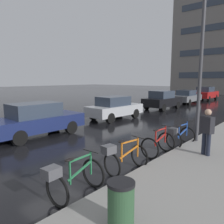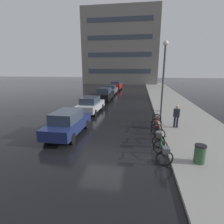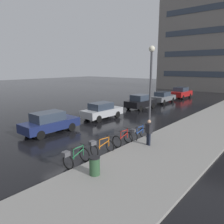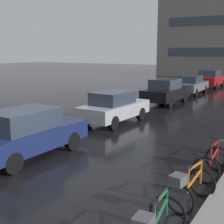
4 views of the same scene
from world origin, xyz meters
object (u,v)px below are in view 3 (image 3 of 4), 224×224
object	(u,v)px
bicycle_second	(100,146)
trash_bin	(95,167)
car_silver	(102,111)
car_grey	(163,97)
bicycle_nearest	(74,157)
pedestrian	(149,132)
car_navy	(50,123)
bicycle_third	(123,139)
car_red	(181,93)
car_black	(141,102)
bicycle_farthest	(137,133)
streetlamp	(151,80)

from	to	relation	value
bicycle_second	trash_bin	bearing A→B (deg)	-52.36
car_silver	car_grey	size ratio (longest dim) A/B	0.96
bicycle_nearest	pedestrian	xyz separation A→B (m)	(1.43, 4.60, 0.47)
bicycle_second	trash_bin	distance (m)	2.49
bicycle_second	car_navy	size ratio (longest dim) A/B	0.35
bicycle_third	car_red	xyz separation A→B (m)	(-5.71, 22.49, 0.43)
car_black	car_grey	size ratio (longest dim) A/B	0.97
car_silver	car_red	world-z (taller)	car_red
bicycle_farthest	car_grey	world-z (taller)	car_grey
pedestrian	streetlamp	world-z (taller)	streetlamp
streetlamp	bicycle_second	bearing A→B (deg)	-97.32
bicycle_nearest	pedestrian	world-z (taller)	pedestrian
bicycle_nearest	car_silver	distance (m)	10.02
bicycle_farthest	streetlamp	bearing A→B (deg)	67.66
pedestrian	trash_bin	xyz separation A→B (m)	(0.10, -4.75, -0.48)
car_navy	pedestrian	size ratio (longest dim) A/B	2.48
car_navy	car_red	bearing A→B (deg)	90.18
car_grey	bicycle_farthest	bearing A→B (deg)	-68.66
car_navy	streetlamp	xyz separation A→B (m)	(6.16, 3.68, 3.13)
bicycle_third	bicycle_farthest	distance (m)	1.39
bicycle_farthest	pedestrian	xyz separation A→B (m)	(1.24, -0.63, 0.49)
car_navy	car_black	size ratio (longest dim) A/B	1.03
bicycle_second	bicycle_farthest	bearing A→B (deg)	86.90
bicycle_third	trash_bin	world-z (taller)	bicycle_third
car_black	car_grey	bearing A→B (deg)	90.79
car_navy	car_silver	bearing A→B (deg)	91.18
bicycle_nearest	car_black	world-z (taller)	car_black
bicycle_second	streetlamp	world-z (taller)	streetlamp
bicycle_nearest	car_navy	distance (m)	6.12
bicycle_farthest	car_black	xyz separation A→B (m)	(-5.88, 9.58, 0.35)
bicycle_farthest	car_red	size ratio (longest dim) A/B	0.33
trash_bin	car_grey	bearing A→B (deg)	109.47
car_grey	car_red	world-z (taller)	car_red
bicycle_third	streetlamp	size ratio (longest dim) A/B	0.19
car_grey	bicycle_third	bearing A→B (deg)	-70.77
pedestrian	bicycle_second	bearing A→B (deg)	-117.14
bicycle_second	car_silver	distance (m)	8.59
car_silver	streetlamp	xyz separation A→B (m)	(6.28, -2.09, 3.15)
car_grey	pedestrian	size ratio (longest dim) A/B	2.49
pedestrian	car_navy	bearing A→B (deg)	-162.96
bicycle_third	pedestrian	world-z (taller)	pedestrian
bicycle_second	bicycle_farthest	size ratio (longest dim) A/B	1.03
bicycle_farthest	trash_bin	size ratio (longest dim) A/B	1.48
car_grey	car_red	bearing A→B (deg)	89.16
car_navy	bicycle_second	bearing A→B (deg)	-6.29
car_navy	car_black	distance (m)	12.36
car_red	trash_bin	bearing A→B (deg)	-74.78
car_grey	streetlamp	size ratio (longest dim) A/B	0.70
bicycle_farthest	pedestrian	world-z (taller)	pedestrian
car_black	pedestrian	bearing A→B (deg)	-55.13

